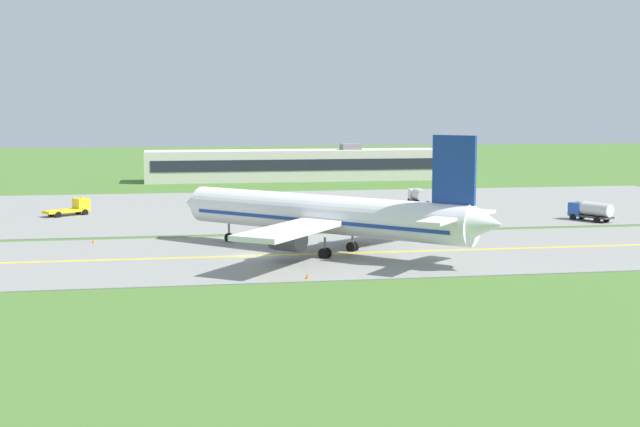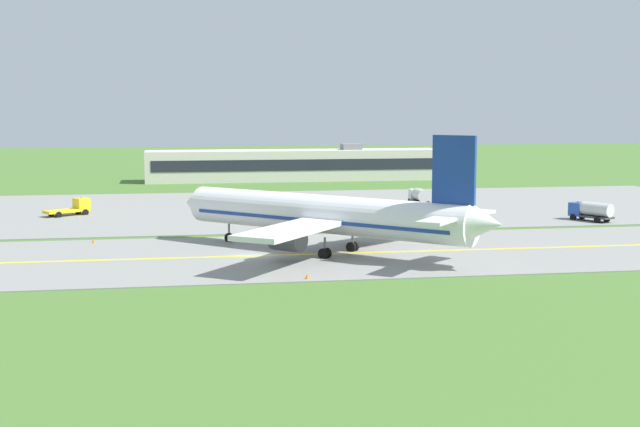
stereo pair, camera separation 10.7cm
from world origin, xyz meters
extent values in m
plane|color=#47702D|center=(0.00, 0.00, 0.00)|extent=(500.00, 500.00, 0.00)
cube|color=gray|center=(0.00, 0.00, 0.05)|extent=(240.00, 28.00, 0.10)
cube|color=gray|center=(10.00, 42.00, 0.05)|extent=(140.00, 52.00, 0.10)
cube|color=yellow|center=(0.00, 0.00, 0.11)|extent=(220.00, 0.60, 0.01)
cylinder|color=white|center=(7.47, 0.84, 4.20)|extent=(27.08, 26.66, 4.00)
cone|color=white|center=(-5.53, 13.58, 4.20)|extent=(4.52, 4.53, 3.80)
cone|color=white|center=(20.61, -12.04, 4.60)|extent=(4.67, 4.67, 3.40)
cube|color=navy|center=(7.47, 0.84, 3.70)|extent=(25.19, 24.81, 0.36)
cube|color=#1E232D|center=(-3.95, 12.04, 4.90)|extent=(3.67, 3.69, 0.70)
cube|color=white|center=(3.09, -6.77, 3.70)|extent=(12.77, 14.92, 0.50)
cylinder|color=#47474C|center=(3.06, -3.94, 2.30)|extent=(4.04, 4.02, 2.30)
cylinder|color=black|center=(1.92, -2.82, 2.30)|extent=(1.65, 1.67, 2.10)
cube|color=white|center=(14.99, 5.37, 3.70)|extent=(14.82, 12.95, 0.50)
cylinder|color=#47474C|center=(12.16, 5.34, 2.30)|extent=(4.04, 4.02, 2.30)
cylinder|color=black|center=(11.02, 6.46, 2.30)|extent=(1.65, 1.67, 2.10)
cube|color=navy|center=(18.18, -9.66, 9.45)|extent=(3.42, 3.37, 6.50)
cube|color=white|center=(16.09, -12.08, 5.00)|extent=(5.61, 6.19, 0.30)
cube|color=white|center=(20.57, -7.51, 5.00)|extent=(6.15, 5.67, 0.30)
cylinder|color=slate|center=(-1.81, 9.94, 1.38)|extent=(0.24, 0.24, 1.65)
cylinder|color=black|center=(-1.81, 9.94, 0.55)|extent=(1.03, 1.02, 1.10)
cylinder|color=slate|center=(7.08, -2.41, 1.38)|extent=(0.24, 0.24, 1.65)
cylinder|color=black|center=(6.89, -2.61, 0.55)|extent=(1.03, 1.02, 1.10)
cylinder|color=black|center=(7.27, -2.22, 0.55)|extent=(1.03, 1.02, 1.10)
cylinder|color=slate|center=(10.72, 1.30, 1.38)|extent=(0.24, 0.24, 1.65)
cylinder|color=black|center=(10.53, 1.10, 0.55)|extent=(1.03, 1.02, 1.10)
cylinder|color=black|center=(10.91, 1.50, 0.55)|extent=(1.03, 1.02, 1.10)
cube|color=#264CA5|center=(46.31, 22.04, 1.50)|extent=(2.61, 2.52, 1.80)
cube|color=#1E232D|center=(45.95, 22.71, 1.81)|extent=(1.68, 0.96, 0.81)
cylinder|color=silver|center=(47.71, 19.38, 1.75)|extent=(3.55, 4.55, 1.80)
cube|color=#383838|center=(47.71, 19.38, 0.72)|extent=(3.82, 4.69, 0.24)
cylinder|color=orange|center=(46.31, 22.04, 2.50)|extent=(0.20, 0.20, 0.18)
cylinder|color=black|center=(45.42, 21.57, 0.45)|extent=(0.68, 0.94, 0.90)
cylinder|color=black|center=(47.19, 22.50, 0.45)|extent=(0.68, 0.94, 0.90)
cylinder|color=black|center=(47.17, 18.15, 0.45)|extent=(0.68, 0.94, 0.90)
cylinder|color=black|center=(49.03, 19.13, 0.45)|extent=(0.68, 0.94, 0.90)
cube|color=yellow|center=(-20.85, 39.04, 1.50)|extent=(2.61, 2.67, 1.80)
cube|color=#1E232D|center=(-20.21, 39.47, 1.81)|extent=(1.14, 1.59, 0.81)
cube|color=yellow|center=(-23.49, 37.24, 0.80)|extent=(4.98, 4.33, 0.40)
cylinder|color=orange|center=(-20.85, 39.04, 2.50)|extent=(0.20, 0.20, 0.18)
cylinder|color=black|center=(-21.41, 39.86, 0.45)|extent=(0.91, 0.75, 0.90)
cylinder|color=black|center=(-20.28, 38.21, 0.45)|extent=(0.91, 0.75, 0.90)
cylinder|color=black|center=(-24.84, 37.58, 0.45)|extent=(0.91, 0.75, 0.90)
cylinder|color=black|center=(-23.66, 35.85, 0.45)|extent=(0.91, 0.75, 0.90)
cube|color=silver|center=(29.86, 44.60, 1.50)|extent=(2.06, 1.86, 1.80)
cube|color=#1E232D|center=(29.89, 45.37, 1.81)|extent=(1.84, 0.18, 0.81)
cylinder|color=silver|center=(29.77, 41.60, 1.75)|extent=(1.94, 4.26, 1.80)
cube|color=#383838|center=(29.77, 41.60, 0.72)|extent=(2.24, 4.27, 0.24)
cylinder|color=orange|center=(29.86, 44.60, 2.50)|extent=(0.20, 0.20, 0.18)
cylinder|color=black|center=(28.86, 44.63, 0.45)|extent=(0.33, 0.91, 0.90)
cylinder|color=black|center=(30.86, 44.57, 0.45)|extent=(0.33, 0.91, 0.90)
cylinder|color=black|center=(28.69, 40.80, 0.45)|extent=(0.33, 0.91, 0.90)
cylinder|color=black|center=(30.79, 40.73, 0.45)|extent=(0.33, 0.91, 0.90)
cube|color=beige|center=(17.04, 92.31, 3.17)|extent=(60.92, 9.21, 6.34)
cube|color=#1E232D|center=(17.04, 87.65, 3.49)|extent=(58.48, 0.10, 2.28)
cube|color=slate|center=(29.22, 92.31, 6.94)|extent=(4.00, 4.00, 1.20)
cone|color=orange|center=(-16.93, 11.65, 0.30)|extent=(0.44, 0.44, 0.60)
cone|color=orange|center=(3.65, -12.88, 0.30)|extent=(0.44, 0.44, 0.60)
camera|label=1|loc=(-8.17, -89.17, 15.42)|focal=49.41mm
camera|label=2|loc=(-8.06, -89.19, 15.42)|focal=49.41mm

